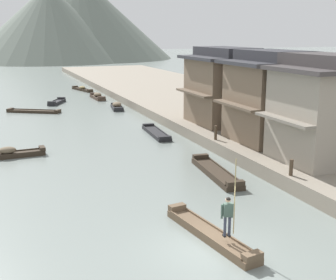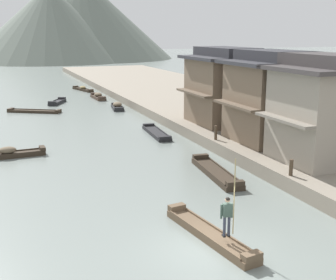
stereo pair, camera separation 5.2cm
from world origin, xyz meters
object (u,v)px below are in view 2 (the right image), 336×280
boat_moored_third (34,111)px  house_waterfront_second (273,97)px  boatman_person (228,212)px  boat_midriver_upstream (83,89)px  boat_moored_nearest (156,133)px  boat_upstream_distant (216,173)px  boat_moored_second (57,102)px  boat_foreground_poled (210,234)px  house_waterfront_tall (225,86)px  boat_crossing_west (7,154)px  mooring_post_dock_near (291,168)px  boat_moored_far (117,106)px  boat_midriver_drifting (98,97)px  house_waterfront_nearest (324,109)px  mooring_post_dock_mid (216,133)px

boat_moored_third → house_waterfront_second: 26.62m
boatman_person → boat_midriver_upstream: bearing=85.7°
boat_moored_nearest → boat_midriver_upstream: size_ratio=1.00×
boat_upstream_distant → house_waterfront_second: house_waterfront_second is taller
boatman_person → boat_moored_second: (-1.24, 39.20, -1.36)m
boat_foreground_poled → boatman_person: (0.18, -1.09, 1.37)m
boat_foreground_poled → boat_moored_second: same height
boat_foreground_poled → house_waterfront_tall: (9.89, 17.40, 3.66)m
boatman_person → boat_crossing_west: boatman_person is taller
boat_foreground_poled → boat_moored_third: size_ratio=1.05×
boatman_person → boat_midriver_upstream: 50.46m
boat_foreground_poled → boat_moored_second: 38.13m
boat_moored_second → boat_upstream_distant: size_ratio=0.63×
house_waterfront_tall → boat_moored_third: bearing=131.9°
boat_moored_nearest → boat_upstream_distant: 11.36m
boat_moored_second → house_waterfront_second: (10.98, -27.45, 3.66)m
boat_upstream_distant → mooring_post_dock_near: size_ratio=6.75×
boat_moored_far → boat_midriver_drifting: size_ratio=0.88×
boat_crossing_west → house_waterfront_nearest: (17.05, -10.29, 3.59)m
boat_upstream_distant → house_waterfront_tall: bearing=59.8°
boat_moored_far → boat_crossing_west: (-11.80, -16.30, -0.04)m
boat_midriver_upstream → mooring_post_dock_near: mooring_post_dock_near is taller
boat_moored_nearest → mooring_post_dock_near: (2.12, -15.02, 1.13)m
boat_midriver_drifting → boat_midriver_upstream: size_ratio=0.79×
boat_moored_far → boat_moored_nearest: bearing=-91.0°
boat_crossing_west → boat_moored_third: bearing=79.7°
boat_foreground_poled → boat_midriver_upstream: bearing=85.4°
boatman_person → house_waterfront_nearest: bearing=33.7°
boat_moored_nearest → boat_midriver_drifting: boat_midriver_drifting is taller
boat_foreground_poled → boat_midriver_drifting: bearing=84.0°
boat_moored_third → house_waterfront_nearest: bearing=-63.3°
boat_moored_far → mooring_post_dock_mid: size_ratio=3.81×
boat_moored_far → boat_midriver_upstream: boat_moored_far is taller
boat_midriver_upstream → boat_moored_far: bearing=-88.1°
boat_moored_second → boatman_person: bearing=-88.2°
boat_foreground_poled → boat_midriver_drifting: size_ratio=1.31×
boat_midriver_upstream → mooring_post_dock_mid: size_ratio=5.51×
house_waterfront_nearest → mooring_post_dock_near: (-3.36, -1.78, -2.58)m
house_waterfront_second → boat_foreground_poled: bearing=-132.9°
boat_moored_nearest → house_waterfront_tall: bearing=-11.8°
boat_moored_third → boat_moored_second: bearing=59.4°
boat_midriver_upstream → boat_upstream_distant: size_ratio=0.93×
boat_moored_second → mooring_post_dock_mid: bearing=-73.9°
boat_foreground_poled → house_waterfront_nearest: 11.75m
boat_crossing_west → house_waterfront_tall: 17.60m
boat_moored_nearest → boat_midriver_drifting: size_ratio=1.27×
boatman_person → mooring_post_dock_near: boatman_person is taller
boat_moored_nearest → boatman_person: bearing=-101.9°
boat_upstream_distant → mooring_post_dock_mid: mooring_post_dock_mid is taller
boat_moored_nearest → boat_foreground_poled: bearing=-103.1°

